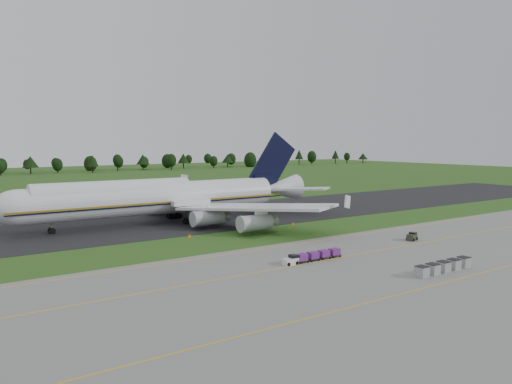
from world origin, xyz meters
TOP-DOWN VIEW (x-y plane):
  - ground at (0.00, 0.00)m, footprint 600.00×600.00m
  - apron at (0.00, -34.00)m, footprint 300.00×52.00m
  - taxiway at (0.00, 28.00)m, footprint 300.00×40.00m
  - apron_markings at (0.00, -26.98)m, footprint 300.00×30.20m
  - tree_line at (-0.28, 221.51)m, footprint 527.31×20.47m
  - aircraft at (-7.43, 25.14)m, footprint 73.28×71.97m
  - baggage_train at (-3.48, -21.14)m, footprint 10.94×1.40m
  - utility_cart at (22.28, -19.56)m, footprint 2.42×1.82m
  - uld_row at (7.55, -36.66)m, footprint 11.15×1.55m
  - edge_markers at (1.86, 5.95)m, footprint 25.61×0.30m

SIDE VIEW (x-z plane):
  - ground at x=0.00m, z-range 0.00..0.00m
  - apron at x=0.00m, z-range 0.00..0.06m
  - taxiway at x=0.00m, z-range 0.00..0.08m
  - apron_markings at x=0.00m, z-range 0.06..0.07m
  - edge_markers at x=1.86m, z-range -0.03..0.57m
  - utility_cart at x=22.28m, z-range 0.05..1.23m
  - baggage_train at x=-3.48m, z-range 0.10..1.44m
  - uld_row at x=7.55m, z-range 0.06..1.60m
  - aircraft at x=-7.43m, z-range -4.44..16.28m
  - tree_line at x=-0.28m, z-range 0.38..12.23m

